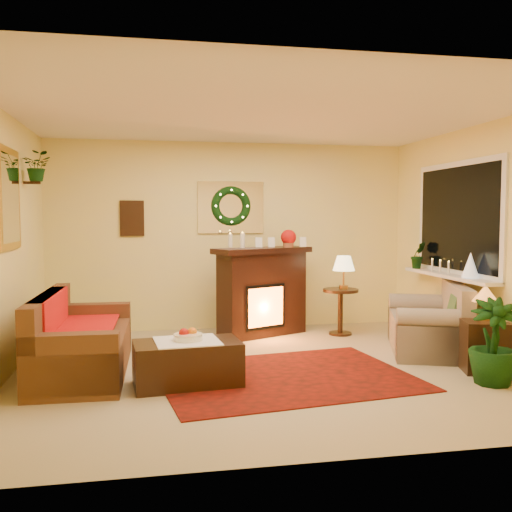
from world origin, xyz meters
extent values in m
plane|color=beige|center=(0.00, 0.00, 0.00)|extent=(5.00, 5.00, 0.00)
plane|color=white|center=(0.00, 0.00, 2.60)|extent=(5.00, 5.00, 0.00)
plane|color=#EFD88C|center=(0.00, 2.25, 1.30)|extent=(5.00, 5.00, 0.00)
plane|color=#EFD88C|center=(0.00, -2.25, 1.30)|extent=(5.00, 5.00, 0.00)
plane|color=#EFD88C|center=(-2.50, 0.00, 1.30)|extent=(4.50, 4.50, 0.00)
plane|color=#EFD88C|center=(2.50, 0.00, 1.30)|extent=(4.50, 4.50, 0.00)
cube|color=#671506|center=(0.16, -0.32, 0.01)|extent=(2.64, 2.13, 0.01)
cube|color=brown|center=(-1.79, 0.20, 0.43)|extent=(0.87, 1.90, 0.81)
cube|color=red|center=(-1.88, 0.33, 0.46)|extent=(0.77, 1.26, 0.02)
cube|color=black|center=(0.33, 1.67, 0.55)|extent=(1.24, 0.85, 1.10)
sphere|color=#A30D0B|center=(0.69, 1.65, 1.30)|extent=(0.20, 0.20, 0.20)
cylinder|color=white|center=(-0.09, 1.69, 1.26)|extent=(0.06, 0.06, 0.17)
cylinder|color=beige|center=(0.07, 1.64, 1.26)|extent=(0.07, 0.07, 0.20)
cube|color=white|center=(0.00, 2.23, 1.70)|extent=(0.92, 0.02, 0.72)
torus|color=#194719|center=(0.00, 2.19, 1.72)|extent=(0.55, 0.11, 0.55)
cube|color=#381E11|center=(-1.35, 2.23, 1.55)|extent=(0.32, 0.03, 0.48)
cube|color=gold|center=(-2.48, 0.30, 1.75)|extent=(0.03, 0.84, 1.00)
imported|color=#194719|center=(-2.34, 1.05, 1.97)|extent=(0.33, 0.28, 0.36)
cube|color=tan|center=(2.06, 0.43, 0.42)|extent=(1.22, 1.57, 0.80)
cube|color=white|center=(2.48, 0.55, 1.55)|extent=(0.03, 1.86, 1.36)
cube|color=black|center=(2.47, 0.55, 1.55)|extent=(0.02, 1.70, 1.22)
cube|color=white|center=(2.38, 0.55, 0.87)|extent=(0.22, 1.86, 0.04)
cone|color=white|center=(2.38, 0.08, 1.04)|extent=(0.18, 0.18, 0.28)
imported|color=#215921|center=(2.35, 1.27, 1.08)|extent=(0.25, 0.20, 0.46)
cylinder|color=#4F2A19|center=(1.37, 1.51, 0.33)|extent=(0.50, 0.50, 0.61)
cone|color=#FFEEA1|center=(1.40, 1.50, 0.88)|extent=(0.29, 0.29, 0.45)
cube|color=#321F0B|center=(2.20, -0.49, 0.27)|extent=(0.53, 0.53, 0.52)
cone|color=gold|center=(2.22, -0.46, 0.74)|extent=(0.26, 0.26, 0.38)
cube|color=#412B17|center=(-0.80, -0.41, 0.21)|extent=(1.02, 0.62, 0.41)
cylinder|color=white|center=(-0.79, -0.38, 0.45)|extent=(0.27, 0.27, 0.06)
imported|color=#1F3B1B|center=(2.03, -0.92, 0.45)|extent=(1.68, 1.68, 2.43)
camera|label=1|loc=(-1.15, -5.67, 1.58)|focal=40.00mm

